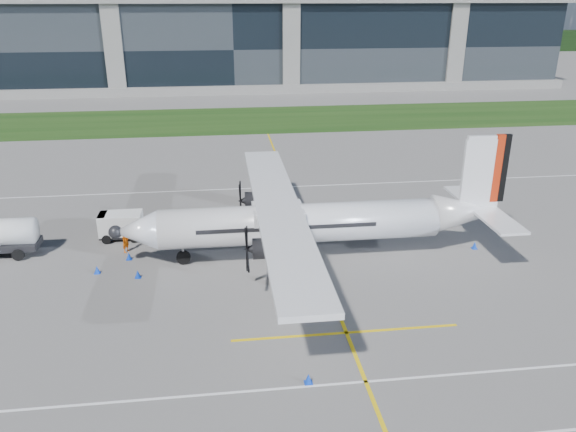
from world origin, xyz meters
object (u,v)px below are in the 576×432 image
at_px(safety_cone_nose_stbd, 129,256).
at_px(safety_cone_nose_port, 138,274).
at_px(ground_crew_person, 125,239).
at_px(safety_cone_portwing, 308,379).
at_px(turboprop_aircraft, 314,201).
at_px(safety_cone_fwd, 97,270).
at_px(baggage_tug, 121,226).
at_px(safety_cone_tail, 475,245).

bearing_deg(safety_cone_nose_stbd, safety_cone_nose_port, -71.51).
height_order(ground_crew_person, safety_cone_portwing, ground_crew_person).
bearing_deg(safety_cone_nose_stbd, turboprop_aircraft, -5.25).
xyz_separation_m(safety_cone_fwd, safety_cone_nose_port, (2.63, -0.92, 0.00)).
height_order(baggage_tug, safety_cone_nose_port, baggage_tug).
distance_m(safety_cone_nose_stbd, safety_cone_tail, 23.57).
relative_size(safety_cone_portwing, safety_cone_tail, 1.00).
xyz_separation_m(baggage_tug, safety_cone_portwing, (10.78, -17.74, -0.71)).
bearing_deg(safety_cone_portwing, ground_crew_person, 123.54).
bearing_deg(ground_crew_person, safety_cone_tail, -64.62).
bearing_deg(safety_cone_fwd, safety_cone_tail, 1.29).
xyz_separation_m(safety_cone_portwing, safety_cone_nose_stbd, (-9.83, 14.09, 0.00)).
bearing_deg(safety_cone_portwing, safety_cone_fwd, 133.20).
bearing_deg(turboprop_aircraft, safety_cone_tail, -0.46).
bearing_deg(baggage_tug, safety_cone_fwd, -98.05).
distance_m(baggage_tug, safety_cone_fwd, 5.53).
bearing_deg(safety_cone_tail, safety_cone_nose_port, -176.22).
distance_m(safety_cone_portwing, safety_cone_nose_stbd, 17.17).
relative_size(turboprop_aircraft, baggage_tug, 8.37).
xyz_separation_m(safety_cone_nose_port, safety_cone_tail, (22.63, 1.49, 0.00)).
bearing_deg(safety_cone_fwd, baggage_tug, 81.95).
xyz_separation_m(safety_cone_portwing, safety_cone_nose_port, (-8.92, 11.38, 0.00)).
distance_m(safety_cone_portwing, safety_cone_tail, 18.80).
distance_m(safety_cone_fwd, safety_cone_tail, 25.27).
bearing_deg(safety_cone_nose_port, safety_cone_nose_stbd, 108.49).
xyz_separation_m(baggage_tug, safety_cone_fwd, (-0.77, -5.44, -0.71)).
xyz_separation_m(safety_cone_fwd, safety_cone_nose_stbd, (1.72, 1.78, 0.00)).
xyz_separation_m(baggage_tug, safety_cone_nose_stbd, (0.96, -3.65, -0.71)).
bearing_deg(safety_cone_portwing, safety_cone_tail, 43.20).
bearing_deg(baggage_tug, safety_cone_tail, -11.24).
relative_size(safety_cone_fwd, safety_cone_nose_port, 1.00).
relative_size(safety_cone_fwd, safety_cone_nose_stbd, 1.00).
xyz_separation_m(baggage_tug, safety_cone_nose_port, (1.86, -6.36, -0.71)).
distance_m(safety_cone_fwd, safety_cone_nose_stbd, 2.48).
xyz_separation_m(safety_cone_fwd, safety_cone_tail, (25.26, 0.57, 0.00)).
relative_size(baggage_tug, ground_crew_person, 1.66).
distance_m(turboprop_aircraft, safety_cone_fwd, 14.47).
distance_m(ground_crew_person, safety_cone_fwd, 3.40).
height_order(safety_cone_nose_port, safety_cone_tail, same).
bearing_deg(turboprop_aircraft, safety_cone_nose_port, -172.05).
relative_size(baggage_tug, safety_cone_portwing, 6.39).
bearing_deg(safety_cone_nose_port, safety_cone_fwd, 160.64).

